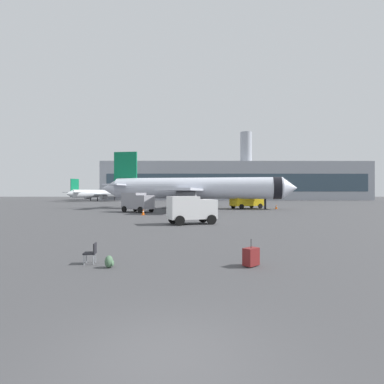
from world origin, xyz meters
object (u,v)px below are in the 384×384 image
(cargo_van, at_px, (191,209))
(traveller_backpack, at_px, (109,262))
(service_truck, at_px, (137,201))
(airplane_at_gate, at_px, (196,188))
(gate_chair, at_px, (92,252))
(safety_cone_far, at_px, (143,212))
(safety_cone_mid, at_px, (135,205))
(airplane_taxiing, at_px, (97,194))
(rolling_suitcase, at_px, (251,257))
(fuel_truck, at_px, (246,199))
(safety_cone_near, at_px, (276,207))

(cargo_van, bearing_deg, traveller_backpack, -101.08)
(service_truck, height_order, cargo_van, service_truck)
(airplane_at_gate, xyz_separation_m, service_truck, (-8.89, -9.75, -2.05))
(gate_chair, bearing_deg, safety_cone_far, 94.08)
(airplane_at_gate, height_order, gate_chair, airplane_at_gate)
(cargo_van, xyz_separation_m, traveller_backpack, (-3.31, -16.93, -1.22))
(airplane_at_gate, height_order, cargo_van, airplane_at_gate)
(service_truck, distance_m, safety_cone_far, 6.54)
(traveller_backpack, height_order, gate_chair, gate_chair)
(safety_cone_mid, bearing_deg, traveller_backpack, -81.34)
(airplane_taxiing, relative_size, safety_cone_far, 26.59)
(rolling_suitcase, height_order, gate_chair, rolling_suitcase)
(traveller_backpack, relative_size, gate_chair, 0.56)
(safety_cone_far, bearing_deg, gate_chair, -85.92)
(fuel_truck, distance_m, traveller_backpack, 46.69)
(cargo_van, height_order, gate_chair, cargo_van)
(airplane_at_gate, bearing_deg, service_truck, -132.33)
(safety_cone_mid, bearing_deg, rolling_suitcase, -75.09)
(cargo_van, distance_m, safety_cone_far, 13.02)
(airplane_taxiing, distance_m, safety_cone_near, 68.09)
(airplane_at_gate, relative_size, airplane_taxiing, 1.62)
(safety_cone_near, height_order, traveller_backpack, safety_cone_near)
(airplane_at_gate, height_order, safety_cone_mid, airplane_at_gate)
(airplane_at_gate, relative_size, safety_cone_far, 43.13)
(safety_cone_mid, relative_size, gate_chair, 0.93)
(safety_cone_mid, distance_m, safety_cone_far, 22.19)
(service_truck, distance_m, cargo_van, 19.30)
(cargo_van, height_order, rolling_suitcase, cargo_van)
(rolling_suitcase, distance_m, traveller_backpack, 5.65)
(airplane_taxiing, relative_size, safety_cone_mid, 27.54)
(airplane_at_gate, xyz_separation_m, safety_cone_mid, (-11.85, 5.74, -3.26))
(airplane_taxiing, relative_size, fuel_truck, 3.42)
(cargo_van, distance_m, gate_chair, 16.81)
(safety_cone_near, xyz_separation_m, safety_cone_far, (-21.43, -15.10, 0.02))
(rolling_suitcase, height_order, traveller_backpack, rolling_suitcase)
(airplane_taxiing, height_order, gate_chair, airplane_taxiing)
(airplane_at_gate, relative_size, traveller_backpack, 74.37)
(safety_cone_near, distance_m, safety_cone_mid, 26.98)
(traveller_backpack, bearing_deg, airplane_at_gate, 84.54)
(service_truck, distance_m, safety_cone_mid, 15.83)
(rolling_suitcase, bearing_deg, cargo_van, 97.92)
(airplane_taxiing, relative_size, service_truck, 4.25)
(airplane_at_gate, height_order, rolling_suitcase, airplane_at_gate)
(service_truck, bearing_deg, airplane_taxiing, 111.74)
(cargo_van, bearing_deg, safety_cone_mid, 108.29)
(fuel_truck, height_order, safety_cone_near, fuel_truck)
(safety_cone_far, bearing_deg, fuel_truck, 45.01)
(safety_cone_near, distance_m, gate_chair, 46.97)
(service_truck, relative_size, safety_cone_near, 6.56)
(safety_cone_near, relative_size, safety_cone_mid, 0.99)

